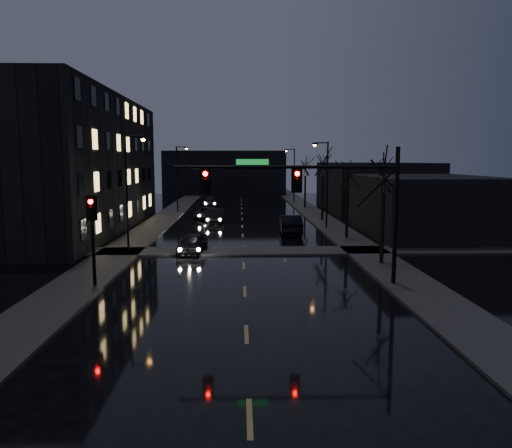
{
  "coord_description": "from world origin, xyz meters",
  "views": [
    {
      "loc": [
        -0.22,
        -15.62,
        6.34
      ],
      "look_at": [
        0.57,
        8.84,
        3.2
      ],
      "focal_mm": 35.0,
      "sensor_mm": 36.0,
      "label": 1
    }
  ],
  "objects": [
    {
      "name": "sidewalk_left",
      "position": [
        -8.5,
        35.0,
        0.06
      ],
      "size": [
        3.0,
        140.0,
        0.12
      ],
      "primitive_type": "cube",
      "color": "#2D2D2B",
      "rests_on": "ground"
    },
    {
      "name": "far_block",
      "position": [
        -3.0,
        78.0,
        4.0
      ],
      "size": [
        22.0,
        10.0,
        8.0
      ],
      "primitive_type": "cube",
      "color": "black",
      "rests_on": "ground"
    },
    {
      "name": "commercial_right_near",
      "position": [
        15.5,
        26.0,
        2.5
      ],
      "size": [
        10.0,
        14.0,
        5.0
      ],
      "primitive_type": "cube",
      "color": "black",
      "rests_on": "ground"
    },
    {
      "name": "streetlight_l_near",
      "position": [
        -7.58,
        18.0,
        4.77
      ],
      "size": [
        1.53,
        0.28,
        8.0
      ],
      "color": "black",
      "rests_on": "ground"
    },
    {
      "name": "sidewalk_right",
      "position": [
        8.5,
        35.0,
        0.06
      ],
      "size": [
        3.0,
        140.0,
        0.12
      ],
      "primitive_type": "cube",
      "color": "#2D2D2B",
      "rests_on": "ground"
    },
    {
      "name": "oncoming_car_b",
      "position": [
        -2.75,
        34.37,
        0.74
      ],
      "size": [
        1.75,
        4.56,
        1.48
      ],
      "primitive_type": "imported",
      "rotation": [
        0.0,
        0.0,
        -0.04
      ],
      "color": "black",
      "rests_on": "ground"
    },
    {
      "name": "streetlight_r_mid",
      "position": [
        7.58,
        30.0,
        4.77
      ],
      "size": [
        1.53,
        0.28,
        8.0
      ],
      "color": "black",
      "rests_on": "ground"
    },
    {
      "name": "signal_mast",
      "position": [
        3.85,
        9.0,
        4.87
      ],
      "size": [
        11.11,
        0.41,
        7.0
      ],
      "color": "black",
      "rests_on": "ground"
    },
    {
      "name": "oncoming_car_a",
      "position": [
        -3.48,
        18.12,
        0.68
      ],
      "size": [
        2.1,
        4.14,
        1.35
      ],
      "primitive_type": "imported",
      "rotation": [
        0.0,
        0.0,
        -0.13
      ],
      "color": "black",
      "rests_on": "ground"
    },
    {
      "name": "oncoming_car_d",
      "position": [
        -4.17,
        52.33,
        0.68
      ],
      "size": [
        2.3,
        4.81,
        1.35
      ],
      "primitive_type": "imported",
      "rotation": [
        0.0,
        0.0,
        0.09
      ],
      "color": "black",
      "rests_on": "ground"
    },
    {
      "name": "tree_far",
      "position": [
        8.4,
        50.0,
        6.06
      ],
      "size": [
        3.43,
        3.43,
        7.88
      ],
      "color": "black",
      "rests_on": "ground"
    },
    {
      "name": "lead_car",
      "position": [
        4.14,
        26.93,
        0.83
      ],
      "size": [
        1.91,
        5.1,
        1.66
      ],
      "primitive_type": "imported",
      "rotation": [
        0.0,
        0.0,
        3.11
      ],
      "color": "black",
      "rests_on": "ground"
    },
    {
      "name": "signal_pole_left",
      "position": [
        -7.5,
        8.99,
        3.01
      ],
      "size": [
        0.35,
        0.41,
        4.53
      ],
      "color": "black",
      "rests_on": "ground"
    },
    {
      "name": "tree_near",
      "position": [
        8.4,
        14.0,
        6.22
      ],
      "size": [
        3.52,
        3.52,
        8.08
      ],
      "color": "black",
      "rests_on": "ground"
    },
    {
      "name": "tree_mid_b",
      "position": [
        8.4,
        36.0,
        6.61
      ],
      "size": [
        3.74,
        3.74,
        8.59
      ],
      "color": "black",
      "rests_on": "ground"
    },
    {
      "name": "ground",
      "position": [
        0.0,
        0.0,
        0.0
      ],
      "size": [
        160.0,
        160.0,
        0.0
      ],
      "primitive_type": "plane",
      "color": "black",
      "rests_on": "ground"
    },
    {
      "name": "streetlight_l_far",
      "position": [
        -7.58,
        45.0,
        4.77
      ],
      "size": [
        1.53,
        0.28,
        8.0
      ],
      "color": "black",
      "rests_on": "ground"
    },
    {
      "name": "commercial_right_far",
      "position": [
        17.0,
        48.0,
        3.0
      ],
      "size": [
        12.0,
        18.0,
        6.0
      ],
      "primitive_type": "cube",
      "color": "black",
      "rests_on": "ground"
    },
    {
      "name": "oncoming_car_c",
      "position": [
        -3.84,
        38.05,
        0.64
      ],
      "size": [
        2.63,
        4.84,
        1.29
      ],
      "primitive_type": "imported",
      "rotation": [
        0.0,
        0.0,
        -0.11
      ],
      "color": "black",
      "rests_on": "ground"
    },
    {
      "name": "apartment_block",
      "position": [
        -16.5,
        30.0,
        6.0
      ],
      "size": [
        12.0,
        30.0,
        12.0
      ],
      "primitive_type": "cube",
      "color": "black",
      "rests_on": "ground"
    },
    {
      "name": "sidewalk_cross",
      "position": [
        0.0,
        18.5,
        0.06
      ],
      "size": [
        40.0,
        3.0,
        0.12
      ],
      "primitive_type": "cube",
      "color": "#2D2D2B",
      "rests_on": "ground"
    },
    {
      "name": "streetlight_r_far",
      "position": [
        7.58,
        58.0,
        4.77
      ],
      "size": [
        1.53,
        0.28,
        8.0
      ],
      "color": "black",
      "rests_on": "ground"
    },
    {
      "name": "tree_mid_a",
      "position": [
        8.4,
        24.0,
        5.83
      ],
      "size": [
        3.3,
        3.3,
        7.58
      ],
      "color": "black",
      "rests_on": "ground"
    }
  ]
}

